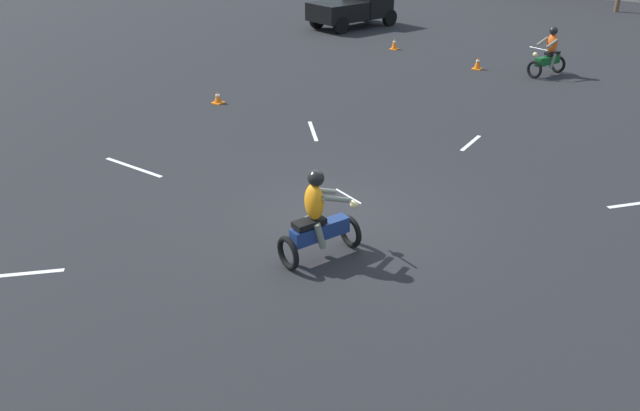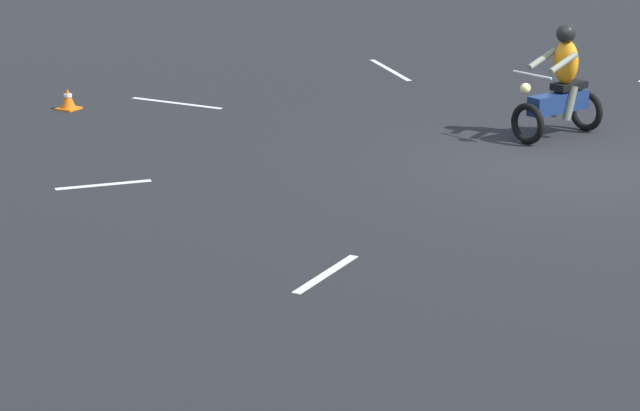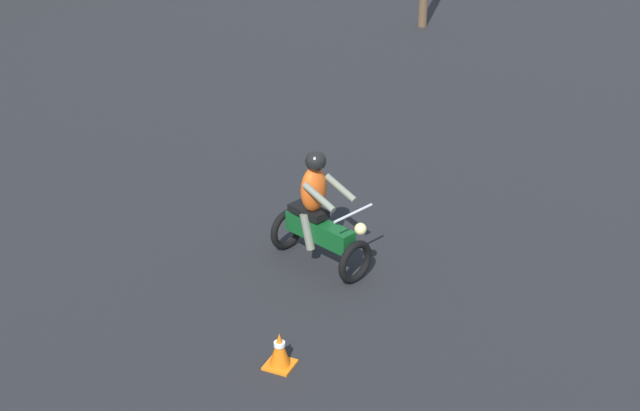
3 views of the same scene
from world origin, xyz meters
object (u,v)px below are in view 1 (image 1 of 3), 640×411
motorcycle_rider_foreground (318,221)px  traffic_cone_far_right (478,63)px  motorcycle_rider_background (549,54)px  traffic_cone_mid_center (394,44)px  pickup_truck (354,7)px  traffic_cone_near_right (218,98)px

motorcycle_rider_foreground → traffic_cone_far_right: motorcycle_rider_foreground is taller
motorcycle_rider_background → traffic_cone_mid_center: size_ratio=3.66×
motorcycle_rider_foreground → pickup_truck: 21.23m
traffic_cone_mid_center → traffic_cone_far_right: traffic_cone_mid_center is taller
motorcycle_rider_background → traffic_cone_far_right: bearing=34.1°
pickup_truck → traffic_cone_far_right: bearing=-12.6°
motorcycle_rider_background → traffic_cone_near_right: 11.48m
motorcycle_rider_background → traffic_cone_near_right: (-7.23, -8.90, -0.55)m
traffic_cone_near_right → motorcycle_rider_foreground: bearing=-37.0°
traffic_cone_mid_center → pickup_truck: bearing=140.6°
pickup_truck → traffic_cone_near_right: pickup_truck is taller
motorcycle_rider_foreground → pickup_truck: bearing=140.6°
motorcycle_rider_foreground → traffic_cone_mid_center: bearing=134.4°
motorcycle_rider_foreground → traffic_cone_near_right: size_ratio=4.63×
traffic_cone_near_right → traffic_cone_far_right: (4.93, 8.34, 0.04)m
traffic_cone_near_right → traffic_cone_mid_center: (0.91, 9.53, 0.05)m
motorcycle_rider_background → traffic_cone_mid_center: 6.38m
traffic_cone_mid_center → traffic_cone_far_right: 4.19m
motorcycle_rider_foreground → traffic_cone_far_right: size_ratio=3.71×
motorcycle_rider_foreground → traffic_cone_far_right: bearing=121.5°
motorcycle_rider_background → traffic_cone_near_right: bearing=71.4°
motorcycle_rider_background → motorcycle_rider_foreground: bearing=111.8°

